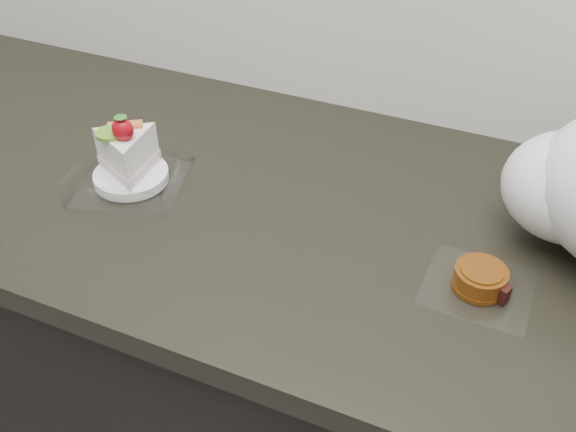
% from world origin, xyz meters
% --- Properties ---
extents(counter, '(2.04, 0.64, 0.90)m').
position_xyz_m(counter, '(0.00, 1.69, 0.45)').
color(counter, black).
rests_on(counter, ground).
extents(cake_tray, '(0.19, 0.19, 0.12)m').
position_xyz_m(cake_tray, '(-0.29, 1.64, 0.93)').
color(cake_tray, white).
rests_on(cake_tray, counter).
extents(mooncake_wrap, '(0.14, 0.13, 0.03)m').
position_xyz_m(mooncake_wrap, '(0.25, 1.62, 0.91)').
color(mooncake_wrap, white).
rests_on(mooncake_wrap, counter).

